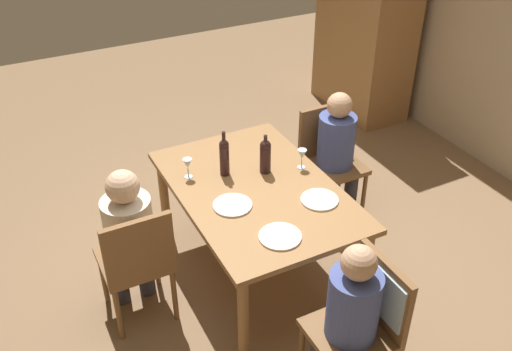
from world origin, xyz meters
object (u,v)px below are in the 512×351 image
dinner_plate_host (233,205)px  wine_bottle_dark_red (265,155)px  person_woman_host (129,234)px  armoire_cabinet (367,13)px  wine_bottle_tall_green (224,156)px  chair_near (137,259)px  person_man_bearded (348,314)px  dinner_plate_guest_left (319,200)px  dinner_plate_guest_right (280,236)px  chair_right_end (370,310)px  wine_glass_centre (188,164)px  person_man_guest (338,148)px  wine_glass_near_left (302,155)px  chair_far_left (329,154)px  dining_table (256,198)px

dinner_plate_host → wine_bottle_dark_red: bearing=124.8°
person_woman_host → armoire_cabinet: bearing=30.3°
person_woman_host → wine_bottle_tall_green: bearing=16.1°
chair_near → person_man_bearded: person_man_bearded is taller
dinner_plate_host → dinner_plate_guest_left: same height
wine_bottle_dark_red → dinner_plate_guest_right: (0.69, -0.26, -0.13)m
wine_bottle_dark_red → dinner_plate_guest_left: bearing=18.3°
person_man_bearded → wine_bottle_dark_red: bearing=-7.6°
chair_right_end → person_man_bearded: (0.00, -0.15, 0.04)m
armoire_cabinet → wine_bottle_dark_red: 2.74m
wine_bottle_dark_red → armoire_cabinet: bearing=129.2°
wine_bottle_tall_green → wine_glass_centre: wine_bottle_tall_green is taller
person_man_guest → dinner_plate_guest_right: bearing=40.5°
wine_bottle_tall_green → wine_glass_centre: (-0.08, -0.24, -0.05)m
wine_glass_near_left → wine_glass_centre: same height
dinner_plate_guest_right → person_man_bearded: bearing=7.7°
wine_bottle_tall_green → person_man_bearded: bearing=3.8°
chair_right_end → chair_far_left: bearing=-25.9°
dinner_plate_host → person_man_bearded: bearing=11.3°
dining_table → person_man_guest: (-0.32, 0.90, -0.02)m
armoire_cabinet → dining_table: (1.88, -2.27, -0.43)m
dinner_plate_guest_right → chair_near: bearing=-119.7°
wine_bottle_dark_red → dinner_plate_host: bearing=-55.2°
dinner_plate_guest_left → dinner_plate_guest_right: 0.47m
dining_table → chair_near: bearing=-84.5°
wine_glass_near_left → dinner_plate_host: (0.20, -0.64, -0.10)m
armoire_cabinet → person_man_bearded: (3.04, -2.29, -0.46)m
wine_bottle_tall_green → dinner_plate_guest_right: wine_bottle_tall_green is taller
dinner_plate_guest_left → dinner_plate_guest_right: size_ratio=0.95×
dining_table → wine_glass_centre: 0.53m
wine_bottle_tall_green → dinner_plate_guest_left: (0.58, 0.43, -0.14)m
person_woman_host → wine_bottle_dark_red: (-0.12, 1.05, 0.23)m
chair_right_end → chair_far_left: same height
wine_glass_near_left → dinner_plate_guest_left: bearing=-14.1°
wine_bottle_dark_red → dining_table: bearing=-45.2°
person_woman_host → dinner_plate_guest_right: person_woman_host is taller
dining_table → chair_right_end: 1.17m
person_woman_host → wine_bottle_tall_green: size_ratio=3.35×
dinner_plate_guest_left → person_man_guest: bearing=137.7°
person_man_bearded → wine_bottle_tall_green: 1.44m
armoire_cabinet → wine_glass_near_left: (1.80, -1.86, -0.24)m
wine_glass_near_left → dinner_plate_guest_right: 0.81m
armoire_cabinet → wine_bottle_tall_green: size_ratio=6.36×
wine_bottle_dark_red → dinner_plate_guest_left: 0.52m
dinner_plate_guest_left → person_woman_host: bearing=-106.3°
dining_table → person_woman_host: bearing=-91.7°
dinner_plate_guest_left → dinner_plate_host: bearing=-111.1°
chair_near → chair_far_left: size_ratio=1.00×
chair_far_left → person_woman_host: (0.41, -1.80, 0.13)m
chair_near → wine_glass_near_left: size_ratio=6.17×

